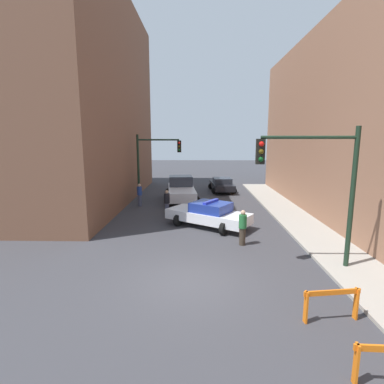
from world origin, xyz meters
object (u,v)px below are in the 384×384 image
police_car (209,214)px  barrier_mid (332,300)px  traffic_light_far (152,158)px  pedestrian_sidewalk (243,227)px  white_truck (181,190)px  pedestrian_crossing (167,203)px  traffic_light_near (321,176)px  pedestrian_corner (140,195)px  parked_car_near (222,185)px

police_car → barrier_mid: (3.01, -8.80, -0.11)m
traffic_light_far → police_car: size_ratio=1.05×
traffic_light_far → police_car: 8.45m
pedestrian_sidewalk → barrier_mid: pedestrian_sidewalk is taller
white_truck → pedestrian_crossing: bearing=-103.7°
traffic_light_near → pedestrian_corner: traffic_light_near is taller
white_truck → barrier_mid: (4.96, -15.86, -0.29)m
traffic_light_far → pedestrian_corner: 3.15m
white_truck → parked_car_near: 5.58m
pedestrian_sidewalk → parked_car_near: bearing=133.3°
police_car → pedestrian_corner: 7.07m
police_car → white_truck: white_truck is taller
traffic_light_near → pedestrian_sidewalk: 4.37m
parked_car_near → barrier_mid: parked_car_near is taller
pedestrian_corner → pedestrian_sidewalk: (6.35, -8.05, 0.00)m
pedestrian_crossing → traffic_light_far: bearing=-107.1°
pedestrian_sidewalk → pedestrian_crossing: bearing=171.2°
police_car → pedestrian_sidewalk: bearing=-120.5°
white_truck → barrier_mid: 16.62m
traffic_light_far → white_truck: 3.34m
police_car → traffic_light_far: bearing=64.2°
white_truck → traffic_light_near: bearing=-70.9°
traffic_light_far → pedestrian_sidewalk: 11.57m
pedestrian_corner → pedestrian_sidewalk: same height
white_truck → pedestrian_corner: white_truck is taller
pedestrian_corner → pedestrian_sidewalk: size_ratio=1.00×
police_car → pedestrian_crossing: pedestrian_crossing is taller
parked_car_near → pedestrian_sidewalk: pedestrian_sidewalk is taller
parked_car_near → pedestrian_corner: pedestrian_corner is taller
traffic_light_far → barrier_mid: (7.18, -15.64, -2.78)m
traffic_light_far → parked_car_near: traffic_light_far is taller
pedestrian_sidewalk → barrier_mid: bearing=-31.4°
white_truck → pedestrian_sidewalk: white_truck is taller
police_car → white_truck: bearing=48.3°
barrier_mid → police_car: bearing=108.9°
traffic_light_far → pedestrian_crossing: traffic_light_far is taller
parked_car_near → barrier_mid: (1.40, -20.15, -0.06)m
parked_car_near → barrier_mid: size_ratio=2.78×
traffic_light_near → pedestrian_crossing: 10.48m
traffic_light_near → pedestrian_crossing: bearing=129.5°
pedestrian_crossing → pedestrian_corner: 3.57m
barrier_mid → white_truck: bearing=107.4°
pedestrian_sidewalk → police_car: bearing=160.5°
police_car → parked_car_near: size_ratio=1.12×
white_truck → pedestrian_corner: (-2.93, -1.94, -0.04)m
pedestrian_corner → parked_car_near: bearing=57.5°
traffic_light_far → pedestrian_sidewalk: traffic_light_far is taller
traffic_light_near → pedestrian_corner: bearing=129.6°
parked_car_near → pedestrian_corner: (-6.49, -6.23, 0.19)m
traffic_light_near → white_truck: size_ratio=0.93×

